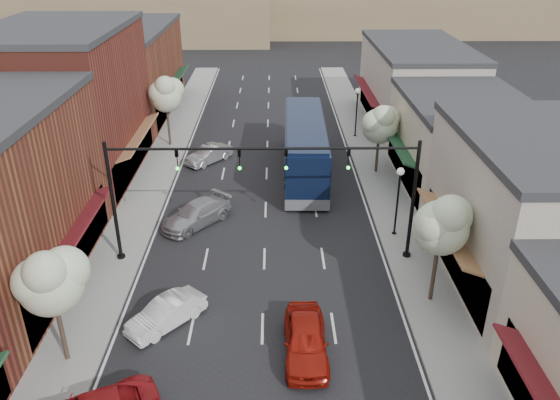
{
  "coord_description": "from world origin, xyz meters",
  "views": [
    {
      "loc": [
        0.58,
        -18.01,
        16.55
      ],
      "look_at": [
        0.92,
        10.99,
        2.2
      ],
      "focal_mm": 35.0,
      "sensor_mm": 36.0,
      "label": 1
    }
  ],
  "objects_px": {
    "tree_left_far": "(166,93)",
    "tree_right_near": "(443,223)",
    "parked_car_b": "(166,313)",
    "parked_car_e": "(209,154)",
    "tree_right_far": "(381,123)",
    "signal_mast_left": "(156,184)",
    "red_hatchback": "(306,339)",
    "lamp_post_near": "(399,191)",
    "signal_mast_right": "(370,183)",
    "coach_bus": "(305,147)",
    "parked_car_c": "(196,214)",
    "lamp_post_far": "(357,104)",
    "tree_left_near": "(51,279)"
  },
  "relations": [
    {
      "from": "tree_left_far",
      "to": "tree_right_near",
      "type": "bearing_deg",
      "value": -52.96
    },
    {
      "from": "parked_car_b",
      "to": "parked_car_e",
      "type": "distance_m",
      "value": 19.96
    },
    {
      "from": "tree_right_far",
      "to": "signal_mast_left",
      "type": "bearing_deg",
      "value": -139.46
    },
    {
      "from": "tree_left_far",
      "to": "red_hatchback",
      "type": "height_order",
      "value": "tree_left_far"
    },
    {
      "from": "lamp_post_near",
      "to": "parked_car_e",
      "type": "distance_m",
      "value": 17.28
    },
    {
      "from": "signal_mast_left",
      "to": "lamp_post_near",
      "type": "distance_m",
      "value": 13.75
    },
    {
      "from": "tree_right_far",
      "to": "red_hatchback",
      "type": "relative_size",
      "value": 1.17
    },
    {
      "from": "signal_mast_right",
      "to": "coach_bus",
      "type": "bearing_deg",
      "value": 102.84
    },
    {
      "from": "tree_right_far",
      "to": "lamp_post_near",
      "type": "distance_m",
      "value": 9.51
    },
    {
      "from": "coach_bus",
      "to": "tree_right_far",
      "type": "bearing_deg",
      "value": -0.23
    },
    {
      "from": "signal_mast_right",
      "to": "tree_right_far",
      "type": "relative_size",
      "value": 1.51
    },
    {
      "from": "lamp_post_near",
      "to": "parked_car_c",
      "type": "height_order",
      "value": "lamp_post_near"
    },
    {
      "from": "red_hatchback",
      "to": "tree_right_near",
      "type": "bearing_deg",
      "value": 29.59
    },
    {
      "from": "coach_bus",
      "to": "parked_car_e",
      "type": "height_order",
      "value": "coach_bus"
    },
    {
      "from": "lamp_post_near",
      "to": "lamp_post_far",
      "type": "relative_size",
      "value": 1.0
    },
    {
      "from": "parked_car_b",
      "to": "red_hatchback",
      "type": "bearing_deg",
      "value": 24.49
    },
    {
      "from": "tree_right_near",
      "to": "tree_right_far",
      "type": "distance_m",
      "value": 16.01
    },
    {
      "from": "red_hatchback",
      "to": "parked_car_c",
      "type": "bearing_deg",
      "value": 117.86
    },
    {
      "from": "tree_left_far",
      "to": "coach_bus",
      "type": "bearing_deg",
      "value": -27.76
    },
    {
      "from": "parked_car_c",
      "to": "parked_car_e",
      "type": "relative_size",
      "value": 1.21
    },
    {
      "from": "lamp_post_near",
      "to": "tree_left_far",
      "type": "bearing_deg",
      "value": 136.11
    },
    {
      "from": "lamp_post_far",
      "to": "lamp_post_near",
      "type": "bearing_deg",
      "value": -90.0
    },
    {
      "from": "tree_left_near",
      "to": "lamp_post_near",
      "type": "xyz_separation_m",
      "value": [
        16.05,
        10.56,
        -1.22
      ]
    },
    {
      "from": "tree_left_far",
      "to": "coach_bus",
      "type": "distance_m",
      "value": 12.81
    },
    {
      "from": "parked_car_e",
      "to": "tree_right_far",
      "type": "bearing_deg",
      "value": 29.95
    },
    {
      "from": "tree_right_far",
      "to": "lamp_post_near",
      "type": "xyz_separation_m",
      "value": [
        -0.55,
        -9.44,
        -0.99
      ]
    },
    {
      "from": "tree_left_near",
      "to": "parked_car_b",
      "type": "xyz_separation_m",
      "value": [
        3.79,
        2.4,
        -3.57
      ]
    },
    {
      "from": "lamp_post_near",
      "to": "parked_car_c",
      "type": "relative_size",
      "value": 0.9
    },
    {
      "from": "tree_right_far",
      "to": "parked_car_b",
      "type": "relative_size",
      "value": 1.38
    },
    {
      "from": "tree_right_far",
      "to": "tree_left_far",
      "type": "xyz_separation_m",
      "value": [
        -16.6,
        6.0,
        0.61
      ]
    },
    {
      "from": "tree_right_near",
      "to": "tree_left_near",
      "type": "xyz_separation_m",
      "value": [
        -16.6,
        -4.0,
        -0.23
      ]
    },
    {
      "from": "tree_left_far",
      "to": "lamp_post_near",
      "type": "relative_size",
      "value": 1.38
    },
    {
      "from": "coach_bus",
      "to": "parked_car_e",
      "type": "relative_size",
      "value": 3.31
    },
    {
      "from": "signal_mast_left",
      "to": "parked_car_e",
      "type": "distance_m",
      "value": 14.87
    },
    {
      "from": "signal_mast_right",
      "to": "tree_right_near",
      "type": "height_order",
      "value": "signal_mast_right"
    },
    {
      "from": "tree_left_far",
      "to": "lamp_post_far",
      "type": "xyz_separation_m",
      "value": [
        16.05,
        2.06,
        -1.6
      ]
    },
    {
      "from": "signal_mast_left",
      "to": "tree_right_near",
      "type": "xyz_separation_m",
      "value": [
        13.97,
        -4.05,
        -0.17
      ]
    },
    {
      "from": "parked_car_e",
      "to": "signal_mast_left",
      "type": "bearing_deg",
      "value": -53.8
    },
    {
      "from": "tree_right_near",
      "to": "tree_left_near",
      "type": "relative_size",
      "value": 1.05
    },
    {
      "from": "tree_right_far",
      "to": "coach_bus",
      "type": "distance_m",
      "value": 5.8
    },
    {
      "from": "parked_car_b",
      "to": "signal_mast_left",
      "type": "bearing_deg",
      "value": 143.88
    },
    {
      "from": "signal_mast_left",
      "to": "red_hatchback",
      "type": "height_order",
      "value": "signal_mast_left"
    },
    {
      "from": "tree_right_near",
      "to": "lamp_post_far",
      "type": "distance_m",
      "value": 24.11
    },
    {
      "from": "lamp_post_far",
      "to": "red_hatchback",
      "type": "relative_size",
      "value": 0.96
    },
    {
      "from": "signal_mast_right",
      "to": "tree_right_near",
      "type": "bearing_deg",
      "value": -56.09
    },
    {
      "from": "red_hatchback",
      "to": "signal_mast_right",
      "type": "bearing_deg",
      "value": 64.32
    },
    {
      "from": "signal_mast_right",
      "to": "coach_bus",
      "type": "relative_size",
      "value": 0.61
    },
    {
      "from": "signal_mast_left",
      "to": "coach_bus",
      "type": "bearing_deg",
      "value": 54.95
    },
    {
      "from": "signal_mast_left",
      "to": "tree_left_near",
      "type": "relative_size",
      "value": 1.44
    },
    {
      "from": "lamp_post_far",
      "to": "signal_mast_left",
      "type": "bearing_deg",
      "value": -123.86
    }
  ]
}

